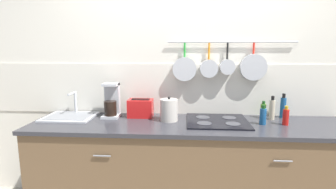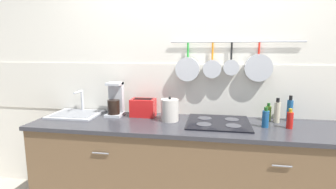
{
  "view_description": "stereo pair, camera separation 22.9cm",
  "coord_description": "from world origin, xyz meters",
  "px_view_note": "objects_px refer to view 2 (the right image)",
  "views": [
    {
      "loc": [
        -0.04,
        -2.25,
        1.54
      ],
      "look_at": [
        -0.2,
        0.0,
        1.15
      ],
      "focal_mm": 28.0,
      "sensor_mm": 36.0,
      "label": 1
    },
    {
      "loc": [
        0.19,
        -2.23,
        1.54
      ],
      "look_at": [
        -0.2,
        0.0,
        1.15
      ],
      "focal_mm": 28.0,
      "sensor_mm": 36.0,
      "label": 2
    }
  ],
  "objects_px": {
    "kettle": "(170,110)",
    "bottle_vinegar": "(268,113)",
    "bottle_sesame_oil": "(265,118)",
    "bottle_dish_soap": "(277,112)",
    "coffee_maker": "(115,102)",
    "toaster": "(143,108)",
    "bottle_hot_sauce": "(290,120)",
    "bottle_olive_oil": "(290,110)"
  },
  "relations": [
    {
      "from": "bottle_olive_oil",
      "to": "coffee_maker",
      "type": "bearing_deg",
      "value": -177.22
    },
    {
      "from": "bottle_hot_sauce",
      "to": "coffee_maker",
      "type": "bearing_deg",
      "value": 173.71
    },
    {
      "from": "bottle_vinegar",
      "to": "bottle_hot_sauce",
      "type": "bearing_deg",
      "value": -60.8
    },
    {
      "from": "bottle_sesame_oil",
      "to": "bottle_hot_sauce",
      "type": "relative_size",
      "value": 1.03
    },
    {
      "from": "bottle_sesame_oil",
      "to": "bottle_vinegar",
      "type": "bearing_deg",
      "value": 73.85
    },
    {
      "from": "kettle",
      "to": "bottle_sesame_oil",
      "type": "xyz_separation_m",
      "value": [
        0.83,
        -0.06,
        -0.02
      ]
    },
    {
      "from": "toaster",
      "to": "kettle",
      "type": "distance_m",
      "value": 0.31
    },
    {
      "from": "bottle_hot_sauce",
      "to": "bottle_olive_oil",
      "type": "relative_size",
      "value": 0.72
    },
    {
      "from": "coffee_maker",
      "to": "bottle_vinegar",
      "type": "height_order",
      "value": "coffee_maker"
    },
    {
      "from": "toaster",
      "to": "bottle_olive_oil",
      "type": "distance_m",
      "value": 1.37
    },
    {
      "from": "bottle_olive_oil",
      "to": "bottle_dish_soap",
      "type": "bearing_deg",
      "value": -147.32
    },
    {
      "from": "bottle_sesame_oil",
      "to": "bottle_olive_oil",
      "type": "relative_size",
      "value": 0.74
    },
    {
      "from": "bottle_vinegar",
      "to": "bottle_hot_sauce",
      "type": "xyz_separation_m",
      "value": [
        0.13,
        -0.23,
        0.0
      ]
    },
    {
      "from": "coffee_maker",
      "to": "bottle_sesame_oil",
      "type": "height_order",
      "value": "coffee_maker"
    },
    {
      "from": "coffee_maker",
      "to": "bottle_hot_sauce",
      "type": "bearing_deg",
      "value": -6.29
    },
    {
      "from": "bottle_dish_soap",
      "to": "bottle_hot_sauce",
      "type": "bearing_deg",
      "value": -69.7
    },
    {
      "from": "bottle_sesame_oil",
      "to": "bottle_olive_oil",
      "type": "xyz_separation_m",
      "value": [
        0.26,
        0.25,
        0.03
      ]
    },
    {
      "from": "bottle_dish_soap",
      "to": "kettle",
      "type": "bearing_deg",
      "value": -173.54
    },
    {
      "from": "coffee_maker",
      "to": "bottle_hot_sauce",
      "type": "xyz_separation_m",
      "value": [
        1.58,
        -0.17,
        -0.06
      ]
    },
    {
      "from": "bottle_vinegar",
      "to": "bottle_hot_sauce",
      "type": "relative_size",
      "value": 0.97
    },
    {
      "from": "coffee_maker",
      "to": "bottle_olive_oil",
      "type": "xyz_separation_m",
      "value": [
        1.65,
        0.08,
        -0.03
      ]
    },
    {
      "from": "bottle_vinegar",
      "to": "bottle_hot_sauce",
      "type": "height_order",
      "value": "bottle_hot_sauce"
    },
    {
      "from": "coffee_maker",
      "to": "bottle_dish_soap",
      "type": "xyz_separation_m",
      "value": [
        1.52,
        -0.0,
        -0.04
      ]
    },
    {
      "from": "toaster",
      "to": "bottle_vinegar",
      "type": "height_order",
      "value": "toaster"
    },
    {
      "from": "bottle_olive_oil",
      "to": "bottle_vinegar",
      "type": "bearing_deg",
      "value": -172.06
    },
    {
      "from": "kettle",
      "to": "bottle_dish_soap",
      "type": "height_order",
      "value": "kettle"
    },
    {
      "from": "toaster",
      "to": "bottle_hot_sauce",
      "type": "height_order",
      "value": "toaster"
    },
    {
      "from": "bottle_sesame_oil",
      "to": "bottle_hot_sauce",
      "type": "bearing_deg",
      "value": -0.2
    },
    {
      "from": "kettle",
      "to": "bottle_vinegar",
      "type": "xyz_separation_m",
      "value": [
        0.89,
        0.16,
        -0.03
      ]
    },
    {
      "from": "kettle",
      "to": "bottle_dish_soap",
      "type": "relative_size",
      "value": 1.01
    },
    {
      "from": "bottle_vinegar",
      "to": "bottle_dish_soap",
      "type": "height_order",
      "value": "bottle_dish_soap"
    },
    {
      "from": "coffee_maker",
      "to": "toaster",
      "type": "relative_size",
      "value": 1.3
    },
    {
      "from": "kettle",
      "to": "toaster",
      "type": "bearing_deg",
      "value": 156.88
    },
    {
      "from": "coffee_maker",
      "to": "bottle_vinegar",
      "type": "relative_size",
      "value": 2.02
    },
    {
      "from": "coffee_maker",
      "to": "bottle_sesame_oil",
      "type": "xyz_separation_m",
      "value": [
        1.39,
        -0.17,
        -0.06
      ]
    },
    {
      "from": "bottle_dish_soap",
      "to": "bottle_hot_sauce",
      "type": "distance_m",
      "value": 0.19
    },
    {
      "from": "kettle",
      "to": "bottle_olive_oil",
      "type": "xyz_separation_m",
      "value": [
        1.08,
        0.19,
        0.0
      ]
    },
    {
      "from": "bottle_hot_sauce",
      "to": "bottle_olive_oil",
      "type": "xyz_separation_m",
      "value": [
        0.06,
        0.25,
        0.03
      ]
    },
    {
      "from": "toaster",
      "to": "bottle_dish_soap",
      "type": "distance_m",
      "value": 1.24
    },
    {
      "from": "bottle_vinegar",
      "to": "bottle_dish_soap",
      "type": "xyz_separation_m",
      "value": [
        0.06,
        -0.06,
        0.03
      ]
    },
    {
      "from": "kettle",
      "to": "bottle_vinegar",
      "type": "relative_size",
      "value": 1.38
    },
    {
      "from": "bottle_vinegar",
      "to": "bottle_olive_oil",
      "type": "height_order",
      "value": "bottle_olive_oil"
    }
  ]
}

